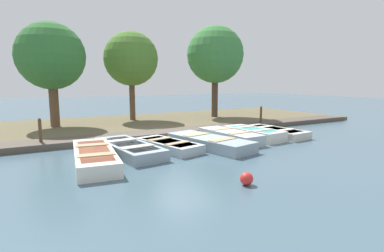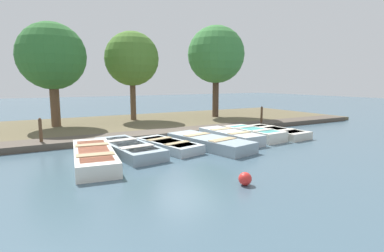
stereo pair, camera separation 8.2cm
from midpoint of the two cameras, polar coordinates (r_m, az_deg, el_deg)
The scene contains 16 objects.
ground_plane at distance 11.95m, azimuth -1.24°, elevation -2.88°, with size 80.00×80.00×0.00m, color #425B6B.
shore_bank at distance 16.44m, azimuth -9.60°, elevation 0.43°, with size 8.00×24.00×0.18m.
dock_walkway at distance 13.22m, azimuth -4.30°, elevation -1.30°, with size 1.29×22.74×0.23m.
rowboat_0 at distance 9.15m, azimuth -18.35°, elevation -5.47°, with size 3.69×1.51×0.42m.
rowboat_1 at distance 10.04m, azimuth -12.17°, elevation -4.18°, with size 3.39×1.52×0.37m.
rowboat_2 at distance 10.44m, azimuth -4.76°, elevation -3.66°, with size 2.81×1.60×0.33m.
rowboat_3 at distance 10.73m, azimuth 3.12°, elevation -3.08°, with size 3.60×1.87×0.40m.
rowboat_4 at distance 11.92m, azimuth 7.03°, elevation -1.89°, with size 2.97×1.16×0.44m.
rowboat_5 at distance 12.70m, azimuth 11.42°, elevation -1.36°, with size 2.73×1.33×0.44m.
rowboat_6 at distance 13.59m, azimuth 15.25°, elevation -1.08°, with size 3.02×1.44×0.34m.
mooring_post_near at distance 11.86m, azimuth -27.09°, elevation -1.21°, with size 0.11×0.11×1.08m.
mooring_post_far at distance 16.04m, azimuth 12.84°, elevation 1.78°, with size 0.11×0.11×1.08m.
buoy at distance 7.01m, azimuth 10.01°, elevation -9.85°, with size 0.30×0.30×0.30m.
park_tree_far_left at distance 15.93m, azimuth -25.42°, elevation 11.83°, with size 3.15×3.15×5.12m.
park_tree_left at distance 17.40m, azimuth -11.66°, elevation 12.37°, with size 3.00×3.00×5.12m.
park_tree_center at distance 18.69m, azimuth 4.31°, elevation 13.33°, with size 3.44×3.44×5.70m.
Camera 1 is at (10.28, -5.63, 2.33)m, focal length 28.00 mm.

